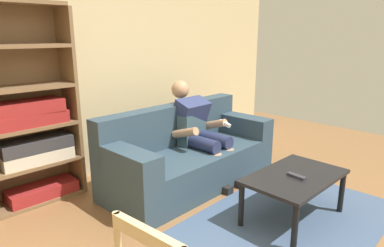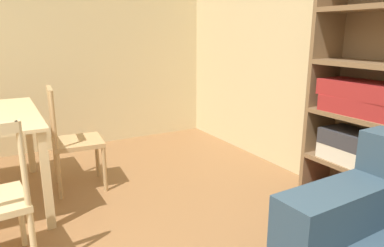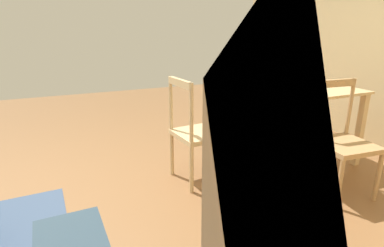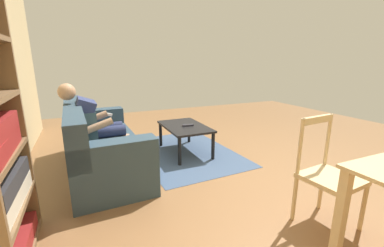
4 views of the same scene
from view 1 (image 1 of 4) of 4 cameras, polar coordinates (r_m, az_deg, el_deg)
name	(u,v)px [view 1 (image 1 of 4)]	position (r m, az deg, el deg)	size (l,w,h in m)	color
wall_back	(68,62)	(4.03, -19.99, 9.66)	(6.94, 0.12, 2.72)	#D1BC8C
couch	(188,155)	(3.88, -0.65, -5.31)	(2.07, 0.91, 0.87)	#2D4251
person_lounging	(197,130)	(3.95, 0.90, -1.05)	(0.60, 0.97, 1.13)	navy
coffee_table	(295,181)	(3.24, 16.83, -9.16)	(0.96, 0.60, 0.43)	black
tv_remote	(297,176)	(3.17, 17.09, -8.42)	(0.05, 0.17, 0.02)	#2D2D38
bookshelf	(30,124)	(3.68, -25.47, -0.04)	(0.89, 0.36, 1.95)	brown
area_rug	(292,218)	(3.41, 16.35, -14.90)	(2.00, 1.40, 0.01)	#3D5170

